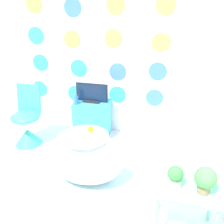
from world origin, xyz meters
The scene contains 11 objects.
wall_back_dotted centered at (0.00, 2.09, 1.30)m, with size 4.26×0.05×2.60m.
rug centered at (0.22, 0.79, 0.00)m, with size 1.20×0.77×0.01m.
bathtub centered at (0.23, 0.92, 0.28)m, with size 0.82×0.59×0.55m.
rubber_duck centered at (0.28, 0.97, 0.59)m, with size 0.07×0.08×0.08m.
chair centered at (-0.77, 1.43, 0.26)m, with size 0.38×0.38×0.79m.
tv_cabinet centered at (0.00, 1.85, 0.26)m, with size 0.46×0.37×0.51m.
tv centered at (0.00, 1.85, 0.63)m, with size 0.44×0.12×0.26m.
vase centered at (-0.18, 1.73, 0.57)m, with size 0.07×0.07×0.13m.
side_table centered at (1.26, 0.48, 0.37)m, with size 0.50×0.36×0.44m.
potted_plant_left centered at (1.15, 0.49, 0.54)m, with size 0.13×0.13×0.19m.
potted_plant_right centered at (1.37, 0.46, 0.57)m, with size 0.17×0.17×0.23m.
Camera 1 is at (1.07, -1.27, 1.88)m, focal length 42.00 mm.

